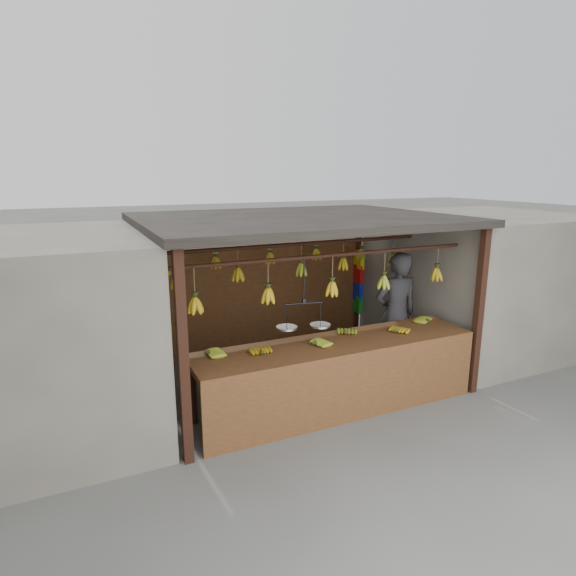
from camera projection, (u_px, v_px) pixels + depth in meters
name	position (u px, v px, depth m)	size (l,w,h in m)	color
ground	(296.00, 376.00, 7.25)	(80.00, 80.00, 0.00)	#5B5B57
stall	(287.00, 243.00, 7.08)	(4.30, 3.30, 2.40)	black
neighbor_left	(14.00, 337.00, 5.51)	(3.00, 3.00, 2.30)	slate
neighbor_right	(481.00, 280.00, 8.45)	(3.00, 3.00, 2.30)	slate
counter	(341.00, 360.00, 6.01)	(3.74, 0.85, 0.96)	brown
hanging_bananas	(296.00, 271.00, 6.87)	(3.64, 2.24, 0.36)	#B99313
balance_scale	(304.00, 322.00, 5.93)	(0.67, 0.34, 0.88)	black
vendor	(396.00, 315.00, 7.12)	(0.69, 0.45, 1.88)	#262628
bag_bundles	(358.00, 282.00, 9.00)	(0.08, 0.26, 1.19)	yellow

